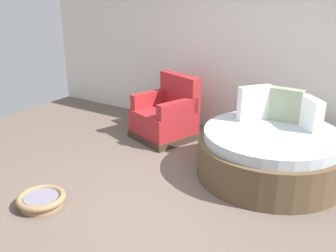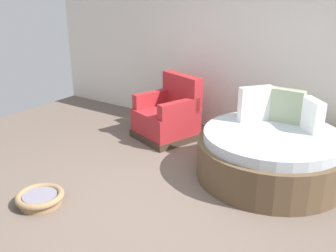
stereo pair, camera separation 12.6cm
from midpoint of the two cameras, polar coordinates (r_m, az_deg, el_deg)
ground_plane at (r=4.15m, az=-1.22°, el=-12.12°), size 8.00×8.00×0.02m
back_wall at (r=5.82m, az=12.81°, el=10.95°), size 8.00×0.12×2.62m
round_daybed at (r=4.81m, az=14.27°, el=-3.81°), size 1.77×1.77×1.02m
red_armchair at (r=5.79m, az=-0.84°, el=1.39°), size 1.01×1.01×0.94m
pet_basket at (r=4.37m, az=-19.04°, el=-10.31°), size 0.51×0.51×0.13m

